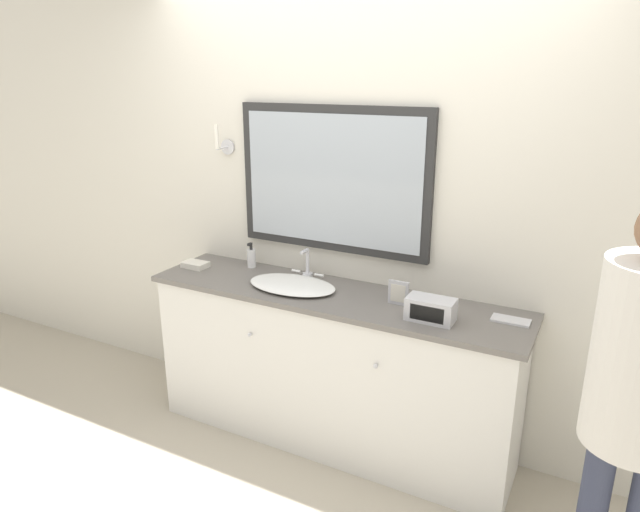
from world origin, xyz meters
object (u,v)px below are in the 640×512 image
Objects in this scene: sink_basin at (293,284)px; soap_bottle at (251,257)px; appliance_box at (431,309)px; picture_frame at (398,293)px.

sink_basin is 3.31× the size of soap_bottle.
picture_frame is at bearing 151.20° from appliance_box.
picture_frame reaches higher than appliance_box.
picture_frame is (0.99, -0.14, 0.00)m from soap_bottle.
soap_bottle is 1.00m from picture_frame.
soap_bottle reaches higher than picture_frame.
sink_basin is 0.44m from soap_bottle.
soap_bottle is at bearing 168.11° from appliance_box.
appliance_box is 0.23m from picture_frame.
sink_basin reaches higher than appliance_box.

